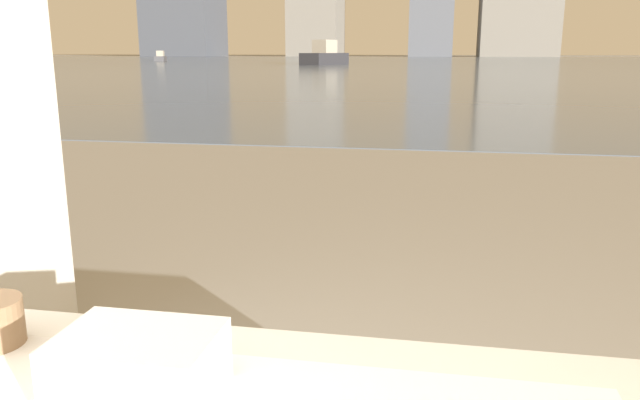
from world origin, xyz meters
The scene contains 4 objects.
towel_stack centered at (-0.11, 0.79, 0.58)m, with size 0.27×0.20×0.12m.
harbor_water centered at (0.00, 62.00, 0.01)m, with size 180.00×110.00×0.01m.
harbor_boat_0 centered at (-8.59, 50.02, 0.68)m, with size 3.28×5.39×1.91m.
harbor_boat_2 centered at (-28.48, 62.93, 0.39)m, with size 1.77×3.01×1.07m.
Camera 1 is at (0.37, -0.12, 1.11)m, focal length 35.00 mm.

